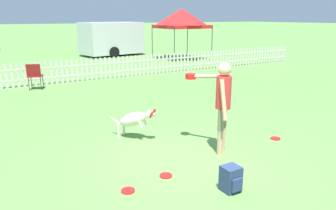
# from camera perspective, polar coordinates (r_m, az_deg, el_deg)

# --- Properties ---
(ground_plane) EXTENTS (240.00, 240.00, 0.00)m
(ground_plane) POSITION_cam_1_polar(r_m,az_deg,el_deg) (5.99, 3.39, -9.82)
(ground_plane) COLOR #5B8C42
(handler_person) EXTENTS (0.53, 1.11, 1.73)m
(handler_person) POSITION_cam_1_polar(r_m,az_deg,el_deg) (6.11, 9.22, 1.42)
(handler_person) COLOR tan
(handler_person) RESTS_ON ground_plane
(leaping_dog) EXTENTS (0.79, 1.01, 0.71)m
(leaping_dog) POSITION_cam_1_polar(r_m,az_deg,el_deg) (6.95, -5.96, -2.51)
(leaping_dog) COLOR beige
(leaping_dog) RESTS_ON ground_plane
(frisbee_near_handler) EXTENTS (0.21, 0.21, 0.02)m
(frisbee_near_handler) POSITION_cam_1_polar(r_m,az_deg,el_deg) (5.47, -0.37, -12.19)
(frisbee_near_handler) COLOR red
(frisbee_near_handler) RESTS_ON ground_plane
(frisbee_near_dog) EXTENTS (0.21, 0.21, 0.02)m
(frisbee_near_dog) POSITION_cam_1_polar(r_m,az_deg,el_deg) (7.38, 18.20, -5.56)
(frisbee_near_dog) COLOR red
(frisbee_near_dog) RESTS_ON ground_plane
(frisbee_midfield) EXTENTS (0.21, 0.21, 0.02)m
(frisbee_midfield) POSITION_cam_1_polar(r_m,az_deg,el_deg) (5.09, -6.98, -14.58)
(frisbee_midfield) COLOR red
(frisbee_midfield) RESTS_ON ground_plane
(backpack_on_grass) EXTENTS (0.26, 0.29, 0.39)m
(backpack_on_grass) POSITION_cam_1_polar(r_m,az_deg,el_deg) (5.08, 10.91, -12.53)
(backpack_on_grass) COLOR navy
(backpack_on_grass) RESTS_ON ground_plane
(picket_fence) EXTENTS (25.01, 0.04, 0.90)m
(picket_fence) POSITION_cam_1_polar(r_m,az_deg,el_deg) (13.47, -17.17, 5.63)
(picket_fence) COLOR beige
(picket_fence) RESTS_ON ground_plane
(folding_chair_blue_left) EXTENTS (0.62, 0.63, 0.94)m
(folding_chair_blue_left) POSITION_cam_1_polar(r_m,az_deg,el_deg) (12.52, -22.23, 5.02)
(folding_chair_blue_left) COLOR #333338
(folding_chair_blue_left) RESTS_ON ground_plane
(canopy_tent_main) EXTENTS (2.65, 2.65, 2.98)m
(canopy_tent_main) POSITION_cam_1_polar(r_m,az_deg,el_deg) (20.04, 2.40, 14.83)
(canopy_tent_main) COLOR #333338
(canopy_tent_main) RESTS_ON ground_plane
(equipment_trailer) EXTENTS (4.75, 2.72, 2.17)m
(equipment_trailer) POSITION_cam_1_polar(r_m,az_deg,el_deg) (22.31, -9.80, 11.42)
(equipment_trailer) COLOR silver
(equipment_trailer) RESTS_ON ground_plane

